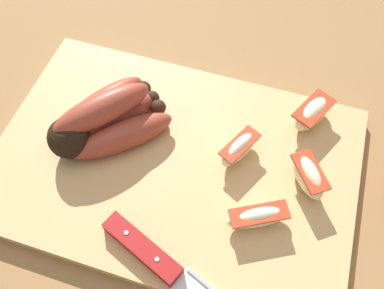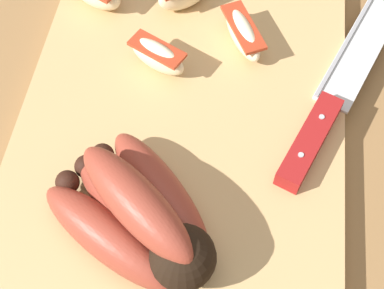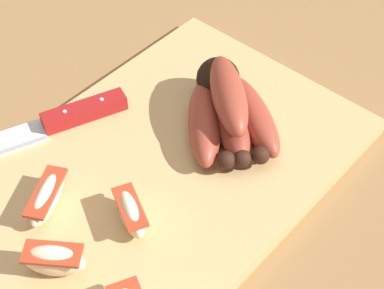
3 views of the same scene
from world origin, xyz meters
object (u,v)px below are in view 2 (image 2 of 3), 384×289
(chefs_knife, at_px, (330,104))
(apple_wedge_near, at_px, (157,56))
(apple_wedge_far, at_px, (243,33))
(banana_bunch, at_px, (140,217))

(chefs_knife, xyz_separation_m, apple_wedge_near, (-0.02, -0.17, 0.01))
(chefs_knife, distance_m, apple_wedge_far, 0.11)
(chefs_knife, height_order, apple_wedge_near, apple_wedge_near)
(banana_bunch, distance_m, apple_wedge_far, 0.22)
(apple_wedge_near, bearing_deg, apple_wedge_far, 118.20)
(banana_bunch, xyz_separation_m, chefs_knife, (-0.14, 0.15, -0.02))
(banana_bunch, bearing_deg, apple_wedge_far, 163.72)
(banana_bunch, distance_m, apple_wedge_near, 0.17)
(chefs_knife, bearing_deg, apple_wedge_far, -127.10)
(chefs_knife, relative_size, apple_wedge_near, 4.30)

